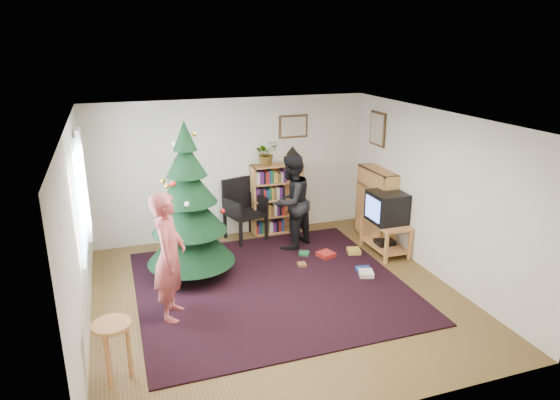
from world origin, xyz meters
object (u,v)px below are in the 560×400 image
object	(u,v)px
picture_back	(293,126)
christmas_tree	(189,215)
stool	(113,336)
person_standing	(169,257)
tv_stand	(385,234)
potted_plant	(266,153)
bookshelf_right	(376,204)
person_by_chair	(291,202)
bookshelf_back	(277,198)
table_lamp	(293,152)
picture_right	(378,129)
armchair	(243,206)
crt_tv	(387,207)

from	to	relation	value
picture_back	christmas_tree	bearing A→B (deg)	-145.90
stool	person_standing	size ratio (longest dim) A/B	0.40
tv_stand	potted_plant	world-z (taller)	potted_plant
bookshelf_right	christmas_tree	bearing A→B (deg)	96.99
person_standing	person_by_chair	world-z (taller)	person_standing
bookshelf_back	table_lamp	distance (m)	0.90
picture_right	stool	bearing A→B (deg)	-148.11
christmas_tree	person_by_chair	size ratio (longest dim) A/B	1.44
table_lamp	picture_right	bearing A→B (deg)	-23.08
picture_back	christmas_tree	xyz separation A→B (m)	(-2.18, -1.48, -0.95)
christmas_tree	armchair	distance (m)	1.77
bookshelf_back	crt_tv	distance (m)	2.07
tv_stand	stool	xyz separation A→B (m)	(-4.42, -2.01, 0.20)
bookshelf_back	stool	xyz separation A→B (m)	(-2.99, -3.50, -0.14)
christmas_tree	bookshelf_back	bearing A→B (deg)	36.38
stool	potted_plant	distance (m)	4.59
tv_stand	person_by_chair	xyz separation A→B (m)	(-1.44, 0.71, 0.50)
crt_tv	person_by_chair	xyz separation A→B (m)	(-1.43, 0.71, 0.02)
stool	potted_plant	xyz separation A→B (m)	(2.79, 3.50, 1.00)
crt_tv	person_standing	xyz separation A→B (m)	(-3.68, -0.93, 0.05)
bookshelf_right	person_by_chair	xyz separation A→B (m)	(-1.56, 0.15, 0.16)
person_by_chair	table_lamp	distance (m)	1.08
armchair	table_lamp	xyz separation A→B (m)	(0.96, 0.06, 0.92)
crt_tv	table_lamp	distance (m)	2.00
person_standing	person_by_chair	size ratio (longest dim) A/B	1.03
tv_stand	table_lamp	size ratio (longest dim) A/B	2.80
table_lamp	armchair	bearing A→B (deg)	-176.39
picture_back	christmas_tree	distance (m)	2.80
picture_back	person_by_chair	bearing A→B (deg)	-111.93
armchair	potted_plant	xyz separation A→B (m)	(0.46, 0.06, 0.93)
picture_right	bookshelf_right	size ratio (longest dim) A/B	0.46
christmas_tree	person_standing	bearing A→B (deg)	-111.83
picture_right	person_by_chair	size ratio (longest dim) A/B	0.36
picture_back	christmas_tree	size ratio (longest dim) A/B	0.23
person_standing	picture_right	bearing A→B (deg)	-48.11
person_by_chair	potted_plant	world-z (taller)	potted_plant
picture_right	tv_stand	size ratio (longest dim) A/B	0.67
crt_tv	armchair	world-z (taller)	armchair
potted_plant	table_lamp	distance (m)	0.50
tv_stand	table_lamp	bearing A→B (deg)	127.18
bookshelf_back	potted_plant	bearing A→B (deg)	180.00
bookshelf_right	crt_tv	xyz separation A→B (m)	(-0.12, -0.56, 0.14)
person_by_chair	table_lamp	size ratio (longest dim) A/B	5.19
christmas_tree	crt_tv	distance (m)	3.26
potted_plant	picture_right	bearing A→B (deg)	-17.38
tv_stand	stool	bearing A→B (deg)	-155.55
bookshelf_right	table_lamp	xyz separation A→B (m)	(-1.25, 0.93, 0.85)
picture_right	tv_stand	bearing A→B (deg)	-105.83
picture_back	potted_plant	xyz separation A→B (m)	(-0.56, -0.14, -0.43)
bookshelf_right	person_by_chair	world-z (taller)	person_by_chair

